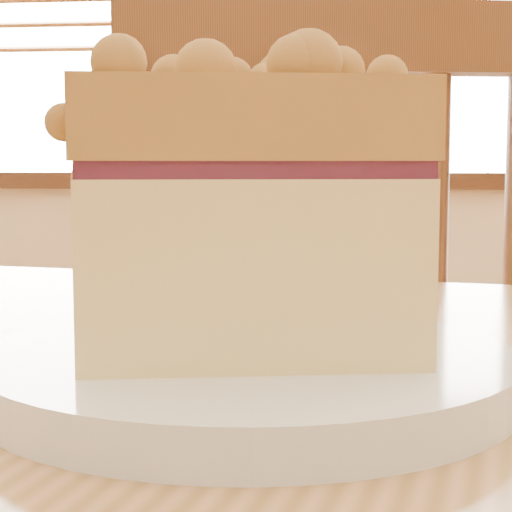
# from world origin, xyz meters

# --- Properties ---
(cafe_chair_main) EXTENTS (0.53, 0.53, 1.00)m
(cafe_chair_main) POSITION_xyz_m (-0.20, 0.72, 0.51)
(cafe_chair_main) COLOR brown
(cafe_chair_main) RESTS_ON ground
(plate) EXTENTS (0.22, 0.22, 0.02)m
(plate) POSITION_xyz_m (-0.19, 0.09, 0.76)
(plate) COLOR white
(plate) RESTS_ON cafe_table_main
(cake_slice) EXTENTS (0.15, 0.12, 0.13)m
(cake_slice) POSITION_xyz_m (-0.19, 0.09, 0.83)
(cake_slice) COLOR #F4CD8A
(cake_slice) RESTS_ON plate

